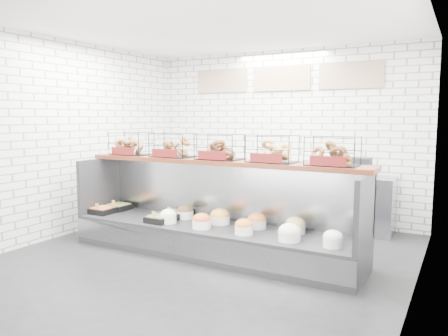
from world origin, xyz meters
The scene contains 5 objects.
ground centered at (0.00, 0.00, 0.00)m, with size 5.50×5.50×0.00m, color black.
room_shell centered at (0.00, 0.60, 2.06)m, with size 5.02×5.51×3.01m.
display_case centered at (0.01, 0.34, 0.33)m, with size 4.00×0.90×1.20m.
bagel_shelf centered at (0.00, 0.52, 1.38)m, with size 4.10×0.50×0.40m.
prep_counter centered at (0.00, 2.43, 0.47)m, with size 4.00×0.60×1.20m.
Camera 1 is at (2.90, -4.57, 1.83)m, focal length 35.00 mm.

